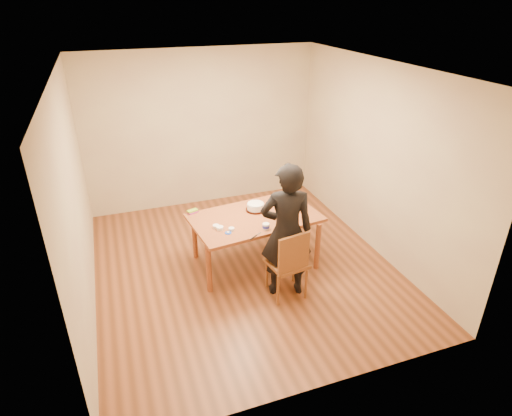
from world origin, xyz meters
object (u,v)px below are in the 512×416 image
object	(u,v)px
cake	(256,206)
cake_plate	(256,210)
person	(286,231)
dining_table	(255,218)
dining_chair	(287,263)

from	to	relation	value
cake	cake_plate	bearing A→B (deg)	0.00
person	cake_plate	bearing A→B (deg)	-70.85
dining_table	dining_chair	distance (m)	0.84
dining_table	dining_chair	xyz separation A→B (m)	(0.15, -0.78, -0.28)
cake	person	xyz separation A→B (m)	(0.08, -0.90, 0.07)
dining_table	person	world-z (taller)	person
dining_table	cake_plate	bearing A→B (deg)	59.45
cake_plate	person	bearing A→B (deg)	-84.98
cake_plate	person	xyz separation A→B (m)	(0.08, -0.90, 0.12)
person	dining_chair	bearing A→B (deg)	104.13
dining_chair	person	bearing A→B (deg)	80.75
dining_chair	cake	xyz separation A→B (m)	(-0.08, 0.94, 0.36)
dining_table	person	distance (m)	0.76
dining_chair	cake	world-z (taller)	cake
cake	dining_table	bearing A→B (deg)	-113.38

